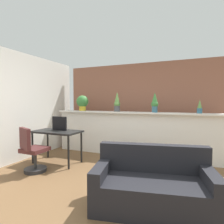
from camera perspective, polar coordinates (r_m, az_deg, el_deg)
ground_plane at (r=3.28m, az=-3.58°, el=-22.52°), size 12.00×12.00×0.00m
divider_wall at (r=4.91m, az=6.94°, el=-6.97°), size 4.49×0.16×1.12m
plant_shelf at (r=4.80m, az=6.85°, el=-0.20°), size 4.49×0.29×0.04m
brick_wall_behind at (r=5.41m, az=8.73°, el=1.30°), size 4.49×0.10×2.50m
side_wall_left at (r=4.88m, az=-28.51°, el=1.34°), size 0.12×4.40×2.60m
potted_plant_0 at (r=5.45m, az=-8.97°, el=2.97°), size 0.34×0.34×0.44m
potted_plant_1 at (r=4.95m, az=1.55°, el=2.86°), size 0.16×0.16×0.52m
potted_plant_2 at (r=4.64m, az=12.85°, el=2.80°), size 0.17×0.17×0.48m
potted_plant_3 at (r=4.60m, az=25.07°, el=1.37°), size 0.11×0.11×0.31m
desk at (r=4.56m, az=-16.38°, el=-6.52°), size 1.10×0.60×0.75m
tv_monitor at (r=4.58m, az=-15.67°, el=-3.35°), size 0.39×0.04×0.32m
office_chair at (r=4.18m, az=-23.06°, el=-11.41°), size 0.51×0.51×0.91m
side_cube_shelf at (r=4.15m, az=0.39°, el=-13.24°), size 0.40×0.41×0.50m
couch at (r=2.77m, az=12.27°, el=-21.22°), size 1.68×1.06×0.80m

